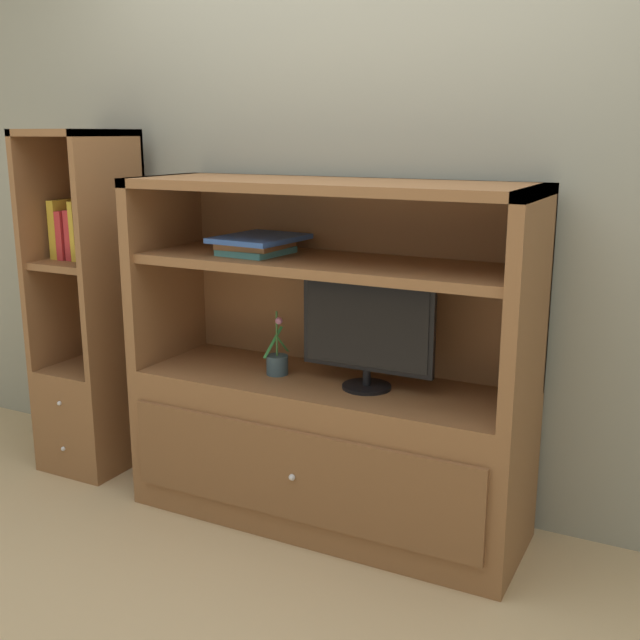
{
  "coord_description": "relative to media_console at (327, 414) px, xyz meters",
  "views": [
    {
      "loc": [
        1.27,
        -2.11,
        1.5
      ],
      "look_at": [
        0.0,
        0.35,
        0.83
      ],
      "focal_mm": 43.26,
      "sensor_mm": 36.0,
      "label": 1
    }
  ],
  "objects": [
    {
      "name": "upright_book_row",
      "position": [
        -1.26,
        -0.01,
        0.64
      ],
      "size": [
        0.15,
        0.15,
        0.26
      ],
      "color": "gold",
      "rests_on": "bookshelf_tall"
    },
    {
      "name": "ground_plane",
      "position": [
        0.0,
        -0.41,
        -0.44
      ],
      "size": [
        8.0,
        8.0,
        0.0
      ],
      "primitive_type": "plane",
      "color": "tan"
    },
    {
      "name": "media_console",
      "position": [
        0.0,
        0.0,
        0.0
      ],
      "size": [
        1.54,
        0.53,
        1.34
      ],
      "color": "brown",
      "rests_on": "ground_plane"
    },
    {
      "name": "bookshelf_tall",
      "position": [
        -1.2,
        0.01,
        0.08
      ],
      "size": [
        0.37,
        0.43,
        1.52
      ],
      "color": "brown",
      "rests_on": "ground_plane"
    },
    {
      "name": "potted_plant",
      "position": [
        -0.21,
        -0.02,
        0.19
      ],
      "size": [
        0.09,
        0.13,
        0.25
      ],
      "color": "#384C56",
      "rests_on": "media_console"
    },
    {
      "name": "tv_monitor",
      "position": [
        0.18,
        -0.02,
        0.36
      ],
      "size": [
        0.52,
        0.18,
        0.42
      ],
      "color": "black",
      "rests_on": "media_console"
    },
    {
      "name": "painted_rear_wall",
      "position": [
        0.0,
        0.34,
        0.96
      ],
      "size": [
        6.0,
        0.1,
        2.8
      ],
      "primitive_type": "cube",
      "color": "gray",
      "rests_on": "ground_plane"
    },
    {
      "name": "magazine_stack",
      "position": [
        -0.3,
        -0.01,
        0.64
      ],
      "size": [
        0.3,
        0.36,
        0.07
      ],
      "color": "teal",
      "rests_on": "media_console"
    }
  ]
}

